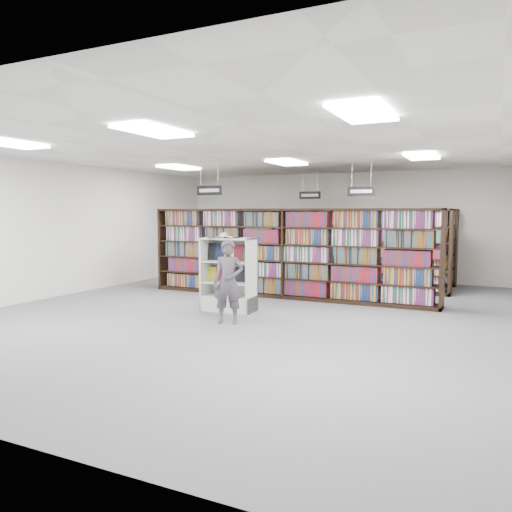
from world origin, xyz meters
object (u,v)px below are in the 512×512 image
at_px(shopper, 228,282).
at_px(open_book, 224,236).
at_px(bookshelf_row_near, 287,253).
at_px(endcap_display, 229,286).

bearing_deg(shopper, open_book, 104.74).
bearing_deg(bookshelf_row_near, shopper, -88.00).
height_order(bookshelf_row_near, shopper, bookshelf_row_near).
height_order(bookshelf_row_near, endcap_display, bookshelf_row_near).
distance_m(open_book, shopper, 1.36).
bearing_deg(open_book, endcap_display, 35.35).
bearing_deg(endcap_display, shopper, -64.60).
relative_size(bookshelf_row_near, open_book, 9.86).
bearing_deg(shopper, endcap_display, 99.61).
height_order(endcap_display, open_book, open_book).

